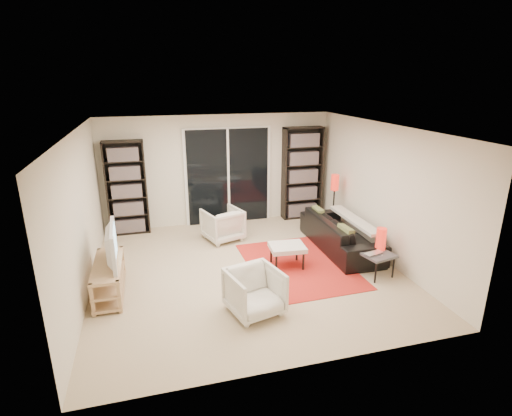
# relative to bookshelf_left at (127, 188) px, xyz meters

# --- Properties ---
(floor) EXTENTS (5.00, 5.00, 0.00)m
(floor) POSITION_rel_bookshelf_left_xyz_m (1.95, -2.33, -0.98)
(floor) COLOR #BEAC8C
(floor) RESTS_ON ground
(wall_back) EXTENTS (5.00, 0.02, 2.40)m
(wall_back) POSITION_rel_bookshelf_left_xyz_m (1.95, 0.17, 0.22)
(wall_back) COLOR beige
(wall_back) RESTS_ON ground
(wall_front) EXTENTS (5.00, 0.02, 2.40)m
(wall_front) POSITION_rel_bookshelf_left_xyz_m (1.95, -4.83, 0.22)
(wall_front) COLOR beige
(wall_front) RESTS_ON ground
(wall_left) EXTENTS (0.02, 5.00, 2.40)m
(wall_left) POSITION_rel_bookshelf_left_xyz_m (-0.55, -2.33, 0.22)
(wall_left) COLOR beige
(wall_left) RESTS_ON ground
(wall_right) EXTENTS (0.02, 5.00, 2.40)m
(wall_right) POSITION_rel_bookshelf_left_xyz_m (4.45, -2.33, 0.22)
(wall_right) COLOR beige
(wall_right) RESTS_ON ground
(ceiling) EXTENTS (5.00, 5.00, 0.02)m
(ceiling) POSITION_rel_bookshelf_left_xyz_m (1.95, -2.33, 1.42)
(ceiling) COLOR white
(ceiling) RESTS_ON wall_back
(sliding_door) EXTENTS (1.92, 0.08, 2.16)m
(sliding_door) POSITION_rel_bookshelf_left_xyz_m (2.15, 0.13, 0.07)
(sliding_door) COLOR white
(sliding_door) RESTS_ON ground
(bookshelf_left) EXTENTS (0.80, 0.30, 1.95)m
(bookshelf_left) POSITION_rel_bookshelf_left_xyz_m (0.00, 0.00, 0.00)
(bookshelf_left) COLOR black
(bookshelf_left) RESTS_ON ground
(bookshelf_right) EXTENTS (0.90, 0.30, 2.10)m
(bookshelf_right) POSITION_rel_bookshelf_left_xyz_m (3.85, -0.00, 0.07)
(bookshelf_right) COLOR black
(bookshelf_right) RESTS_ON ground
(tv_stand) EXTENTS (0.41, 1.27, 0.50)m
(tv_stand) POSITION_rel_bookshelf_left_xyz_m (-0.24, -2.54, -0.71)
(tv_stand) COLOR tan
(tv_stand) RESTS_ON floor
(tv) EXTENTS (0.18, 1.00, 0.58)m
(tv) POSITION_rel_bookshelf_left_xyz_m (-0.22, -2.54, -0.19)
(tv) COLOR black
(tv) RESTS_ON tv_stand
(rug) EXTENTS (1.76, 2.34, 0.01)m
(rug) POSITION_rel_bookshelf_left_xyz_m (2.87, -2.41, -0.97)
(rug) COLOR red
(rug) RESTS_ON floor
(sofa) EXTENTS (0.85, 2.14, 0.62)m
(sofa) POSITION_rel_bookshelf_left_xyz_m (3.90, -1.92, -0.66)
(sofa) COLOR black
(sofa) RESTS_ON floor
(armchair_back) EXTENTS (0.88, 0.89, 0.65)m
(armchair_back) POSITION_rel_bookshelf_left_xyz_m (1.81, -0.89, -0.65)
(armchair_back) COLOR silver
(armchair_back) RESTS_ON floor
(armchair_front) EXTENTS (0.84, 0.86, 0.64)m
(armchair_front) POSITION_rel_bookshelf_left_xyz_m (1.75, -3.62, -0.65)
(armchair_front) COLOR silver
(armchair_front) RESTS_ON floor
(ottoman) EXTENTS (0.62, 0.53, 0.40)m
(ottoman) POSITION_rel_bookshelf_left_xyz_m (2.66, -2.39, -0.63)
(ottoman) COLOR silver
(ottoman) RESTS_ON floor
(side_table) EXTENTS (0.57, 0.57, 0.40)m
(side_table) POSITION_rel_bookshelf_left_xyz_m (3.98, -3.08, -0.62)
(side_table) COLOR #434448
(side_table) RESTS_ON floor
(laptop) EXTENTS (0.37, 0.29, 0.03)m
(laptop) POSITION_rel_bookshelf_left_xyz_m (3.92, -3.15, -0.56)
(laptop) COLOR silver
(laptop) RESTS_ON side_table
(table_lamp) EXTENTS (0.17, 0.17, 0.37)m
(table_lamp) POSITION_rel_bookshelf_left_xyz_m (4.10, -2.95, -0.39)
(table_lamp) COLOR red
(table_lamp) RESTS_ON side_table
(floor_lamp) EXTENTS (0.18, 0.18, 1.22)m
(floor_lamp) POSITION_rel_bookshelf_left_xyz_m (4.20, -0.97, -0.06)
(floor_lamp) COLOR black
(floor_lamp) RESTS_ON floor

